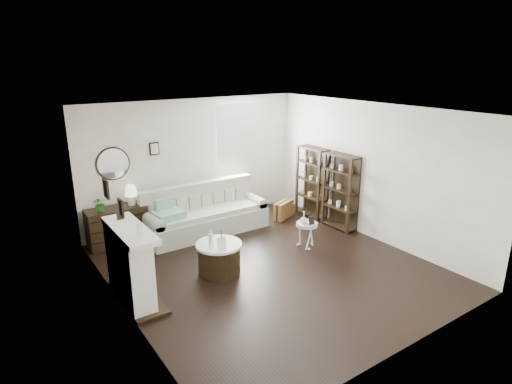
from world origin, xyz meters
TOP-DOWN VIEW (x-y plane):
  - room at (0.73, 2.70)m, footprint 5.50×5.50m
  - fireplace at (-2.32, 0.30)m, footprint 0.50×1.40m
  - shelf_unit_far at (2.33, 1.55)m, footprint 0.30×0.80m
  - shelf_unit_near at (2.33, 0.65)m, footprint 0.30×0.80m
  - sofa at (-0.16, 2.08)m, footprint 2.57×0.89m
  - quilt at (-1.00, 1.95)m, footprint 0.59×0.50m
  - suitcase at (1.70, 1.78)m, footprint 0.61×0.39m
  - dresser at (-1.86, 2.47)m, footprint 1.12×0.48m
  - table_lamp at (-1.53, 2.47)m, footprint 0.33×0.33m
  - potted_plant at (-2.14, 2.42)m, footprint 0.30×0.27m
  - drum_table at (-0.82, 0.31)m, footprint 0.77×0.77m
  - pedestal_table at (1.09, 0.26)m, footprint 0.41×0.41m
  - eiffel_drum at (-0.73, 0.36)m, footprint 0.12×0.12m
  - bottle_drum at (-1.01, 0.22)m, footprint 0.07×0.07m
  - card_frame_drum at (-0.87, 0.11)m, footprint 0.15×0.09m
  - eiffel_ped at (1.17, 0.29)m, footprint 0.15×0.15m
  - flask_ped at (1.01, 0.28)m, footprint 0.13×0.13m
  - card_frame_ped at (1.10, 0.16)m, footprint 0.12×0.06m

SIDE VIEW (x-z plane):
  - suitcase at x=1.70m, z-range 0.00..0.39m
  - drum_table at x=-0.82m, z-range 0.00..0.54m
  - sofa at x=-0.16m, z-range -0.17..0.83m
  - dresser at x=-1.86m, z-range 0.00..0.75m
  - pedestal_table at x=1.09m, z-range 0.21..0.70m
  - fireplace at x=-2.32m, z-range -0.38..1.46m
  - card_frame_ped at x=1.10m, z-range 0.50..0.65m
  - quilt at x=-1.00m, z-range 0.51..0.65m
  - eiffel_ped at x=1.17m, z-range 0.50..0.69m
  - flask_ped at x=1.01m, z-range 0.50..0.73m
  - eiffel_drum at x=-0.73m, z-range 0.54..0.71m
  - card_frame_drum at x=-0.87m, z-range 0.54..0.73m
  - bottle_drum at x=-1.01m, z-range 0.54..0.85m
  - shelf_unit_far at x=2.33m, z-range 0.00..1.60m
  - shelf_unit_near at x=2.33m, z-range 0.00..1.60m
  - potted_plant at x=-2.14m, z-range 0.75..1.05m
  - table_lamp at x=-1.53m, z-range 0.75..1.14m
  - room at x=0.73m, z-range -1.15..4.35m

